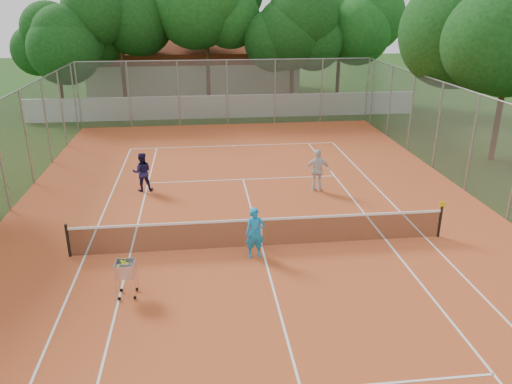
{
  "coord_description": "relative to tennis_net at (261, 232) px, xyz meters",
  "views": [
    {
      "loc": [
        -1.83,
        -14.17,
        7.37
      ],
      "look_at": [
        0.0,
        1.5,
        1.3
      ],
      "focal_mm": 35.0,
      "sensor_mm": 36.0,
      "label": 1
    }
  ],
  "objects": [
    {
      "name": "ground",
      "position": [
        0.0,
        0.0,
        -0.51
      ],
      "size": [
        120.0,
        120.0,
        0.0
      ],
      "primitive_type": "plane",
      "color": "#17350E",
      "rests_on": "ground"
    },
    {
      "name": "tennis_net",
      "position": [
        0.0,
        0.0,
        0.0
      ],
      "size": [
        11.88,
        0.1,
        0.98
      ],
      "primitive_type": "cube",
      "color": "black",
      "rests_on": "court_pad"
    },
    {
      "name": "boundary_wall",
      "position": [
        0.0,
        19.0,
        0.24
      ],
      "size": [
        26.0,
        0.3,
        1.5
      ],
      "primitive_type": "cube",
      "color": "silver",
      "rests_on": "ground"
    },
    {
      "name": "court_lines",
      "position": [
        0.0,
        0.0,
        -0.49
      ],
      "size": [
        10.98,
        23.78,
        0.01
      ],
      "primitive_type": "cube",
      "color": "white",
      "rests_on": "court_pad"
    },
    {
      "name": "perimeter_fence",
      "position": [
        0.0,
        0.0,
        1.49
      ],
      "size": [
        18.0,
        34.0,
        4.0
      ],
      "primitive_type": "cube",
      "color": "slate",
      "rests_on": "ground"
    },
    {
      "name": "player_near",
      "position": [
        -0.28,
        -0.66,
        0.31
      ],
      "size": [
        0.61,
        0.42,
        1.59
      ],
      "primitive_type": "imported",
      "rotation": [
        0.0,
        0.0,
        0.07
      ],
      "color": "#1788C8",
      "rests_on": "court_pad"
    },
    {
      "name": "clubhouse",
      "position": [
        -2.0,
        29.0,
        1.69
      ],
      "size": [
        16.4,
        9.0,
        4.4
      ],
      "primitive_type": "cube",
      "color": "beige",
      "rests_on": "ground"
    },
    {
      "name": "tropical_trees",
      "position": [
        0.0,
        22.0,
        4.49
      ],
      "size": [
        29.0,
        19.0,
        10.0
      ],
      "primitive_type": "cube",
      "color": "black",
      "rests_on": "ground"
    },
    {
      "name": "court_pad",
      "position": [
        0.0,
        0.0,
        -0.5
      ],
      "size": [
        18.0,
        34.0,
        0.02
      ],
      "primitive_type": "cube",
      "color": "#C15225",
      "rests_on": "ground"
    },
    {
      "name": "ball_hopper",
      "position": [
        -3.89,
        -2.46,
        0.06
      ],
      "size": [
        0.59,
        0.59,
        1.1
      ],
      "primitive_type": "cube",
      "rotation": [
        0.0,
        0.0,
        0.12
      ],
      "color": "silver",
      "rests_on": "court_pad"
    },
    {
      "name": "player_far_right",
      "position": [
        2.91,
        4.7,
        0.39
      ],
      "size": [
        1.09,
        0.6,
        1.75
      ],
      "primitive_type": "imported",
      "rotation": [
        0.0,
        0.0,
        2.96
      ],
      "color": "silver",
      "rests_on": "court_pad"
    },
    {
      "name": "player_far_left",
      "position": [
        -4.22,
        5.53,
        0.32
      ],
      "size": [
        0.84,
        0.68,
        1.61
      ],
      "primitive_type": "imported",
      "rotation": [
        0.0,
        0.0,
        3.24
      ],
      "color": "#1B1745",
      "rests_on": "court_pad"
    }
  ]
}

